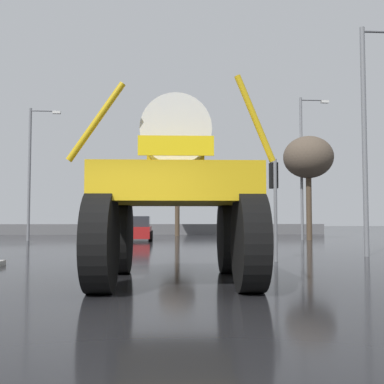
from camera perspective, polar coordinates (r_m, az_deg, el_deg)
name	(u,v)px	position (r m, az deg, el deg)	size (l,w,h in m)	color
ground_plane	(151,245)	(24.63, -5.02, -6.46)	(120.00, 120.00, 0.00)	black
oversize_sprayer	(176,194)	(10.23, -2.03, -0.23)	(3.87, 5.11, 4.07)	black
sedan_ahead	(137,229)	(29.41, -6.74, -4.54)	(1.89, 4.11, 1.52)	maroon
traffic_signal_near_right	(274,187)	(15.38, 10.02, 0.60)	(0.24, 0.54, 3.30)	slate
traffic_signal_far_left	(243,193)	(29.95, 6.22, -0.08)	(0.24, 0.55, 4.16)	slate
streetlight_near_right	(368,127)	(18.46, 20.81, 7.42)	(2.14, 0.24, 8.50)	slate
streetlight_far_left	(32,167)	(30.91, -19.04, 2.96)	(1.97, 0.24, 8.35)	slate
streetlight_far_right	(303,161)	(31.43, 13.49, 3.72)	(1.97, 0.24, 9.37)	slate
bare_tree_right	(308,158)	(31.15, 14.06, 4.05)	(3.22, 3.22, 6.72)	#473828
bare_tree_far_center	(177,178)	(37.05, -1.81, 1.79)	(2.96, 2.96, 5.97)	#473828
roadside_barrier	(156,229)	(40.29, -4.47, -4.58)	(29.58, 0.24, 0.90)	#59595B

